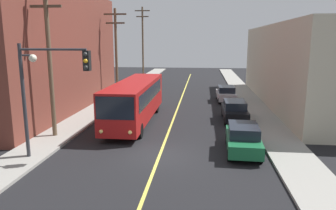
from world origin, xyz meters
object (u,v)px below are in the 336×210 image
Objects in this scene: utility_pole_far at (143,40)px; street_lamp_left at (27,90)px; city_bus at (136,99)px; utility_pole_near at (49,53)px; parked_car_green at (243,138)px; parked_car_black at (235,110)px; parked_car_silver at (226,94)px; utility_pole_mid at (116,50)px; traffic_signal_left_corner at (51,80)px.

utility_pole_far is 2.08× the size of street_lamp_left.
city_bus is 1.25× the size of utility_pole_near.
parked_car_green and parked_car_black have the same top height.
parked_car_green is 15.87m from parked_car_silver.
utility_pole_mid reaches higher than street_lamp_left.
utility_pole_near reaches higher than city_bus.
parked_car_silver is 0.81× the size of street_lamp_left.
traffic_signal_left_corner is at bearing -106.62° from city_bus.
utility_pole_mid reaches higher than parked_car_silver.
city_bus is 2.03× the size of traffic_signal_left_corner.
traffic_signal_left_corner is (1.51, -18.27, -1.07)m from utility_pole_mid.
utility_pole_near reaches higher than parked_car_black.
parked_car_silver is (7.64, 9.58, -0.98)m from city_bus.
city_bus is at bearing -67.19° from utility_pole_mid.
utility_pole_mid is (-11.71, 0.10, 4.53)m from parked_car_silver.
utility_pole_near is at bearing -134.08° from city_bus.
street_lamp_left is (0.09, -18.12, -1.63)m from utility_pole_mid.
parked_car_black is at bearing -35.57° from utility_pole_mid.
parked_car_black is 0.46× the size of utility_pole_near.
parked_car_silver is at bearing -0.48° from utility_pole_mid.
parked_car_black is at bearing 25.66° from utility_pole_near.
street_lamp_left reaches higher than parked_car_green.
traffic_signal_left_corner is at bearing -5.76° from street_lamp_left.
utility_pole_mid reaches higher than parked_car_green.
utility_pole_far reaches higher than parked_car_green.
parked_car_silver is at bearing 57.20° from street_lamp_left.
street_lamp_left is at bearing -115.23° from city_bus.
parked_car_black is at bearing 9.09° from city_bus.
parked_car_black is (7.74, 1.24, -0.98)m from city_bus.
parked_car_black is at bearing -89.32° from parked_car_silver.
utility_pole_mid is 1.58× the size of traffic_signal_left_corner.
parked_car_silver is 19.26m from utility_pole_near.
parked_car_silver is 21.12m from traffic_signal_left_corner.
utility_pole_mid is (-11.81, 8.44, 4.53)m from parked_car_black.
parked_car_green is at bearing -7.83° from utility_pole_near.
city_bus reaches higher than parked_car_silver.
utility_pole_near is (-4.49, -4.64, 3.68)m from city_bus.
street_lamp_left reaches higher than parked_car_black.
parked_car_silver is 0.74× the size of traffic_signal_left_corner.
parked_car_silver is at bearing 89.51° from parked_car_green.
parked_car_green is at bearing -54.06° from utility_pole_mid.
parked_car_green is 7.53m from parked_car_black.
traffic_signal_left_corner is (-10.07, -2.30, 3.46)m from parked_car_green.
utility_pole_mid is 1.72× the size of street_lamp_left.
street_lamp_left is (-11.72, -9.68, 2.90)m from parked_car_black.
utility_pole_near is at bearing 97.66° from street_lamp_left.
parked_car_silver is (-0.10, 8.35, 0.00)m from parked_car_black.
street_lamp_left is (-11.48, -2.16, 2.90)m from parked_car_green.
city_bus is 9.53m from street_lamp_left.
utility_pole_mid is 0.83× the size of utility_pole_far.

